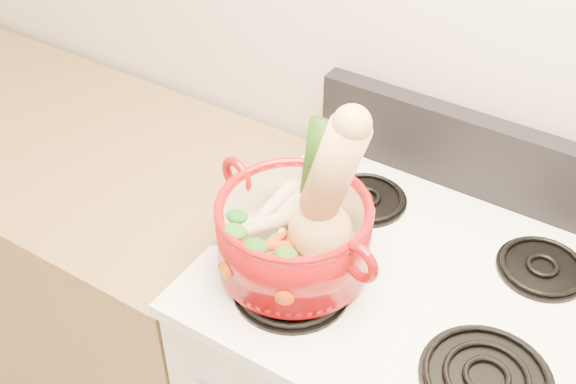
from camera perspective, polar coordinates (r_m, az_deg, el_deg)
The scene contains 23 objects.
wall_back at distance 1.48m, azimuth 17.72°, elevation 11.61°, with size 3.50×0.02×2.60m, color beige.
cooktop at distance 1.42m, azimuth 10.35°, elevation -6.96°, with size 0.78×0.67×0.03m, color white.
control_backsplash at distance 1.57m, azimuth 15.29°, elevation 2.58°, with size 0.76×0.05×0.18m, color black.
counter_left at distance 2.24m, azimuth -16.92°, elevation -4.55°, with size 1.36×0.65×0.90m, color olive.
burner_front_left at distance 1.36m, azimuth 0.29°, elevation -7.41°, with size 0.22×0.22×0.02m, color black.
burner_front_right at distance 1.27m, azimuth 15.41°, elevation -13.90°, with size 0.22×0.22×0.02m, color black.
burner_back_left at distance 1.55m, azimuth 6.21°, elevation -0.47°, with size 0.17×0.17×0.02m, color black.
burner_back_right at distance 1.47m, azimuth 19.45°, elevation -5.57°, with size 0.17×0.17×0.02m, color black.
dutch_oven at distance 1.34m, azimuth 0.46°, elevation -3.42°, with size 0.29×0.29×0.14m, color maroon.
pot_handle_left at distance 1.40m, azimuth -4.08°, elevation 1.34°, with size 0.08×0.08×0.02m, color maroon.
pot_handle_right at distance 1.22m, azimuth 5.70°, elevation -5.55°, with size 0.08×0.08×0.02m, color maroon.
squash at distance 1.26m, azimuth 2.69°, elevation 0.35°, with size 0.13×0.13×0.31m, color tan, non-canonical shape.
leek at distance 1.30m, azimuth 1.79°, elevation 0.54°, with size 0.04×0.04×0.27m, color silver.
ginger at distance 1.41m, azimuth 2.23°, elevation -1.78°, with size 0.09×0.07×0.05m, color tan.
parsnip_0 at distance 1.39m, azimuth 0.13°, elevation -2.47°, with size 0.04×0.04×0.19m, color beige.
parsnip_1 at distance 1.39m, azimuth -1.79°, elevation -1.95°, with size 0.04×0.04×0.20m, color beige.
parsnip_2 at distance 1.39m, azimuth -0.23°, elevation -1.62°, with size 0.04×0.04×0.18m, color beige.
parsnip_3 at distance 1.36m, azimuth -2.22°, elevation -2.61°, with size 0.04×0.04×0.20m, color beige.
parsnip_4 at distance 1.39m, azimuth -1.16°, elevation -0.94°, with size 0.05×0.05×0.23m, color beige.
carrot_0 at distance 1.33m, azimuth -0.43°, elevation -5.00°, with size 0.03×0.03×0.17m, color #CB490A.
carrot_1 at distance 1.33m, azimuth -2.27°, elevation -4.70°, with size 0.03×0.03×0.16m, color #D3630A.
carrot_2 at distance 1.30m, azimuth -0.01°, elevation -5.63°, with size 0.03×0.03×0.17m, color #DC440B.
carrot_3 at distance 1.33m, azimuth -0.95°, elevation -4.34°, with size 0.03×0.03×0.14m, color #C73A09.
Camera 1 is at (0.30, 0.46, 1.95)m, focal length 45.00 mm.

